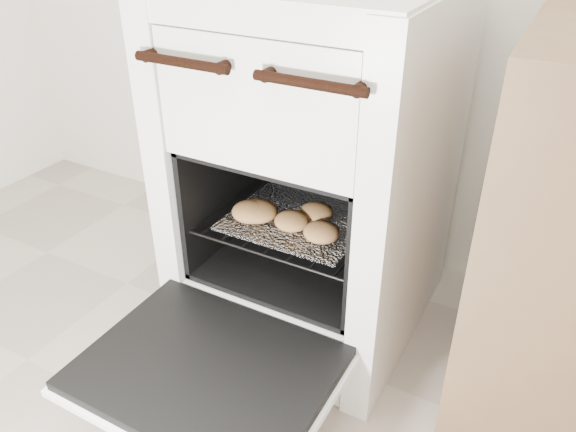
% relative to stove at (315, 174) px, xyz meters
% --- Properties ---
extents(stove, '(0.54, 0.61, 0.83)m').
position_rel_stove_xyz_m(stove, '(0.00, 0.00, 0.00)').
color(stove, white).
rests_on(stove, ground).
extents(oven_door, '(0.49, 0.38, 0.03)m').
position_rel_stove_xyz_m(oven_door, '(0.00, -0.46, -0.23)').
color(oven_door, black).
rests_on(oven_door, stove).
extents(oven_rack, '(0.40, 0.38, 0.01)m').
position_rel_stove_xyz_m(oven_rack, '(0.00, -0.06, -0.08)').
color(oven_rack, black).
rests_on(oven_rack, stove).
extents(foil_sheet, '(0.31, 0.27, 0.01)m').
position_rel_stove_xyz_m(foil_sheet, '(0.00, -0.08, -0.08)').
color(foil_sheet, silver).
rests_on(foil_sheet, oven_rack).
extents(baked_rolls, '(0.28, 0.19, 0.04)m').
position_rel_stove_xyz_m(baked_rolls, '(-0.02, -0.13, -0.06)').
color(baked_rolls, '#B47C48').
rests_on(baked_rolls, foil_sheet).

